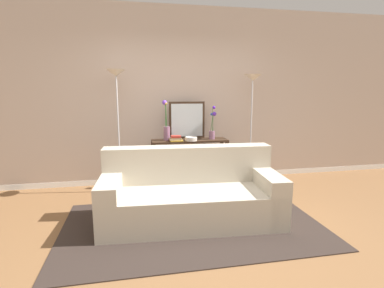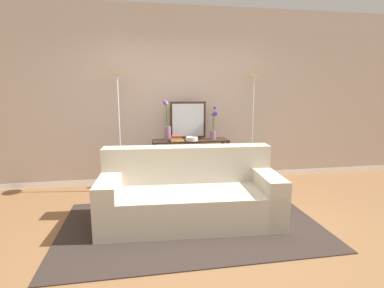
# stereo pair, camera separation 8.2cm
# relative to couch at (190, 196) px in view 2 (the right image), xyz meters

# --- Properties ---
(ground_plane) EXTENTS (16.00, 16.00, 0.02)m
(ground_plane) POSITION_rel_couch_xyz_m (-0.04, -0.45, -0.32)
(ground_plane) COLOR brown
(back_wall) EXTENTS (12.00, 0.15, 2.93)m
(back_wall) POSITION_rel_couch_xyz_m (-0.04, 1.71, 1.15)
(back_wall) COLOR white
(back_wall) RESTS_ON ground
(area_rug) EXTENTS (3.01, 1.80, 0.01)m
(area_rug) POSITION_rel_couch_xyz_m (-0.00, -0.16, -0.31)
(area_rug) COLOR #332823
(area_rug) RESTS_ON ground
(couch) EXTENTS (2.17, 1.04, 0.88)m
(couch) POSITION_rel_couch_xyz_m (0.00, 0.00, 0.00)
(couch) COLOR #BCB29E
(couch) RESTS_ON ground
(console_table) EXTENTS (1.23, 0.36, 0.78)m
(console_table) POSITION_rel_couch_xyz_m (0.24, 1.31, 0.23)
(console_table) COLOR #382619
(console_table) RESTS_ON ground
(floor_lamp_left) EXTENTS (0.28, 0.28, 1.88)m
(floor_lamp_left) POSITION_rel_couch_xyz_m (-0.88, 1.24, 1.16)
(floor_lamp_left) COLOR silver
(floor_lamp_left) RESTS_ON ground
(floor_lamp_right) EXTENTS (0.28, 0.28, 1.83)m
(floor_lamp_right) POSITION_rel_couch_xyz_m (1.26, 1.24, 1.12)
(floor_lamp_right) COLOR silver
(floor_lamp_right) RESTS_ON ground
(wall_mirror) EXTENTS (0.59, 0.02, 0.61)m
(wall_mirror) POSITION_rel_couch_xyz_m (0.22, 1.46, 0.77)
(wall_mirror) COLOR #382619
(wall_mirror) RESTS_ON console_table
(vase_tall_flowers) EXTENTS (0.12, 0.11, 0.64)m
(vase_tall_flowers) POSITION_rel_couch_xyz_m (-0.14, 1.33, 0.68)
(vase_tall_flowers) COLOR gray
(vase_tall_flowers) RESTS_ON console_table
(vase_short_flowers) EXTENTS (0.12, 0.11, 0.54)m
(vase_short_flowers) POSITION_rel_couch_xyz_m (0.62, 1.30, 0.66)
(vase_short_flowers) COLOR gray
(vase_short_flowers) RESTS_ON console_table
(fruit_bowl) EXTENTS (0.19, 0.19, 0.06)m
(fruit_bowl) POSITION_rel_couch_xyz_m (0.24, 1.20, 0.50)
(fruit_bowl) COLOR silver
(fruit_bowl) RESTS_ON console_table
(book_stack) EXTENTS (0.21, 0.15, 0.09)m
(book_stack) POSITION_rel_couch_xyz_m (-0.00, 1.21, 0.51)
(book_stack) COLOR gold
(book_stack) RESTS_ON console_table
(book_row_under_console) EXTENTS (0.36, 0.18, 0.13)m
(book_row_under_console) POSITION_rel_couch_xyz_m (-0.09, 1.31, -0.25)
(book_row_under_console) COLOR #B77F33
(book_row_under_console) RESTS_ON ground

